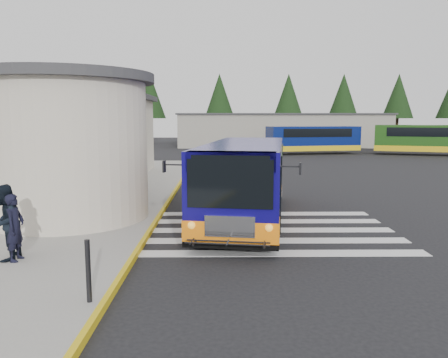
{
  "coord_description": "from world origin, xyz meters",
  "views": [
    {
      "loc": [
        -1.91,
        -14.15,
        3.46
      ],
      "look_at": [
        -1.79,
        -0.5,
        1.59
      ],
      "focal_mm": 35.0,
      "sensor_mm": 36.0,
      "label": 1
    }
  ],
  "objects_px": {
    "pedestrian_b": "(5,223)",
    "transit_bus": "(246,183)",
    "pedestrian_a": "(15,227)",
    "far_bus_a": "(313,139)",
    "bollard": "(88,271)",
    "far_bus_b": "(427,138)"
  },
  "relations": [
    {
      "from": "transit_bus",
      "to": "pedestrian_b",
      "type": "bearing_deg",
      "value": -132.64
    },
    {
      "from": "transit_bus",
      "to": "pedestrian_a",
      "type": "height_order",
      "value": "transit_bus"
    },
    {
      "from": "transit_bus",
      "to": "bollard",
      "type": "xyz_separation_m",
      "value": [
        -3.27,
        -7.23,
        -0.54
      ]
    },
    {
      "from": "pedestrian_a",
      "to": "far_bus_a",
      "type": "xyz_separation_m",
      "value": [
        14.14,
        33.88,
        0.6
      ]
    },
    {
      "from": "bollard",
      "to": "far_bus_a",
      "type": "distance_m",
      "value": 38.12
    },
    {
      "from": "pedestrian_a",
      "to": "far_bus_a",
      "type": "distance_m",
      "value": 36.72
    },
    {
      "from": "pedestrian_a",
      "to": "far_bus_b",
      "type": "relative_size",
      "value": 0.16
    },
    {
      "from": "transit_bus",
      "to": "far_bus_b",
      "type": "distance_m",
      "value": 33.58
    },
    {
      "from": "far_bus_a",
      "to": "far_bus_b",
      "type": "height_order",
      "value": "far_bus_b"
    },
    {
      "from": "transit_bus",
      "to": "pedestrian_b",
      "type": "xyz_separation_m",
      "value": [
        -5.94,
        -4.8,
        -0.22
      ]
    },
    {
      "from": "pedestrian_b",
      "to": "far_bus_a",
      "type": "height_order",
      "value": "far_bus_a"
    },
    {
      "from": "pedestrian_a",
      "to": "pedestrian_b",
      "type": "distance_m",
      "value": 0.28
    },
    {
      "from": "pedestrian_b",
      "to": "bollard",
      "type": "distance_m",
      "value": 3.62
    },
    {
      "from": "far_bus_a",
      "to": "transit_bus",
      "type": "bearing_deg",
      "value": 152.33
    },
    {
      "from": "bollard",
      "to": "far_bus_b",
      "type": "distance_m",
      "value": 41.41
    },
    {
      "from": "transit_bus",
      "to": "bollard",
      "type": "bearing_deg",
      "value": -105.93
    },
    {
      "from": "pedestrian_b",
      "to": "far_bus_b",
      "type": "bearing_deg",
      "value": 139.82
    },
    {
      "from": "far_bus_b",
      "to": "pedestrian_a",
      "type": "bearing_deg",
      "value": 161.61
    },
    {
      "from": "pedestrian_b",
      "to": "far_bus_b",
      "type": "distance_m",
      "value": 40.98
    },
    {
      "from": "pedestrian_b",
      "to": "transit_bus",
      "type": "bearing_deg",
      "value": 126.75
    },
    {
      "from": "pedestrian_a",
      "to": "far_bus_b",
      "type": "bearing_deg",
      "value": -36.51
    },
    {
      "from": "far_bus_a",
      "to": "far_bus_b",
      "type": "bearing_deg",
      "value": -109.56
    }
  ]
}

